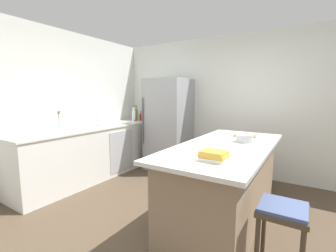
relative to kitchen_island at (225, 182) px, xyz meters
name	(u,v)px	position (x,y,z in m)	size (l,w,h in m)	color
ground_plane	(173,228)	(-0.42, -0.50, -0.47)	(7.20, 7.20, 0.00)	#4C3D2D
wall_rear	(234,106)	(-0.42, 1.75, 0.83)	(6.00, 0.10, 2.60)	silver
wall_left	(44,108)	(-2.87, -0.50, 0.83)	(0.10, 6.00, 2.60)	silver
counter_run_left	(95,152)	(-2.50, 0.18, 0.00)	(0.68, 2.89, 0.94)	silver
kitchen_island	(225,182)	(0.00, 0.00, 0.00)	(0.96, 2.18, 0.93)	#8E755B
refrigerator	(169,124)	(-1.62, 1.34, 0.44)	(0.80, 0.77, 1.82)	#93969B
bar_stool	(282,220)	(0.68, -0.69, 0.06)	(0.36, 0.36, 0.65)	#473828
sink_faucet	(79,119)	(-2.54, -0.10, 0.62)	(0.15, 0.05, 0.30)	silver
flower_vase	(60,125)	(-2.45, -0.52, 0.58)	(0.07, 0.07, 0.33)	silver
paper_towel_roll	(99,119)	(-2.48, 0.30, 0.60)	(0.14, 0.14, 0.31)	gray
wine_bottle	(143,114)	(-2.41, 1.50, 0.60)	(0.07, 0.07, 0.35)	#19381E
hot_sauce_bottle	(141,117)	(-2.40, 1.42, 0.54)	(0.06, 0.06, 0.20)	red
olive_oil_bottle	(136,115)	(-2.45, 1.31, 0.60)	(0.06, 0.06, 0.34)	olive
soda_bottle	(134,115)	(-2.44, 1.21, 0.60)	(0.07, 0.07, 0.33)	silver
cookbook_stack	(214,156)	(0.11, -0.71, 0.50)	(0.23, 0.19, 0.09)	silver
mixing_bowl	(244,138)	(0.14, 0.26, 0.50)	(0.21, 0.21, 0.09)	#B2B5BA
cutting_board	(245,136)	(0.05, 0.67, 0.47)	(0.31, 0.21, 0.02)	#9E7042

